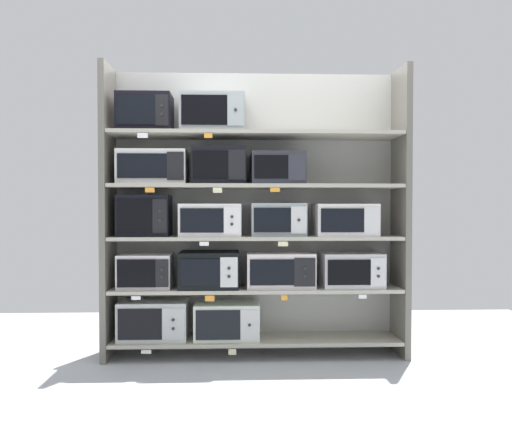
# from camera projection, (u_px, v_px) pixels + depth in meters

# --- Properties ---
(ground) EXTENTS (6.39, 6.00, 0.02)m
(ground) POSITION_uv_depth(u_px,v_px,m) (262.00, 398.00, 3.58)
(ground) COLOR #B2B7BC
(back_panel) EXTENTS (2.59, 0.04, 2.42)m
(back_panel) POSITION_uv_depth(u_px,v_px,m) (255.00, 212.00, 4.79)
(back_panel) COLOR #B2B2AD
(back_panel) RESTS_ON ground
(upright_left) EXTENTS (0.05, 0.44, 2.42)m
(upright_left) POSITION_uv_depth(u_px,v_px,m) (108.00, 212.00, 4.50)
(upright_left) COLOR #68645B
(upright_left) RESTS_ON ground
(upright_right) EXTENTS (0.05, 0.44, 2.42)m
(upright_right) POSITION_uv_depth(u_px,v_px,m) (401.00, 212.00, 4.60)
(upright_right) COLOR #68645B
(upright_right) RESTS_ON ground
(shelf_0) EXTENTS (2.39, 0.44, 0.03)m
(shelf_0) POSITION_uv_depth(u_px,v_px,m) (256.00, 340.00, 4.58)
(shelf_0) COLOR #ADA899
(shelf_0) RESTS_ON ground
(microwave_0) EXTENTS (0.56, 0.37, 0.32)m
(microwave_0) POSITION_uv_depth(u_px,v_px,m) (154.00, 320.00, 4.53)
(microwave_0) COLOR #B8BDBD
(microwave_0) RESTS_ON shelf_0
(microwave_1) EXTENTS (0.54, 0.37, 0.30)m
(microwave_1) POSITION_uv_depth(u_px,v_px,m) (227.00, 321.00, 4.56)
(microwave_1) COLOR silver
(microwave_1) RESTS_ON shelf_0
(price_tag_0) EXTENTS (0.08, 0.00, 0.03)m
(price_tag_0) POSITION_uv_depth(u_px,v_px,m) (146.00, 352.00, 4.32)
(price_tag_0) COLOR white
(price_tag_1) EXTENTS (0.06, 0.00, 0.05)m
(price_tag_1) POSITION_uv_depth(u_px,v_px,m) (232.00, 352.00, 4.34)
(price_tag_1) COLOR beige
(shelf_1) EXTENTS (2.39, 0.44, 0.03)m
(shelf_1) POSITION_uv_depth(u_px,v_px,m) (256.00, 289.00, 4.57)
(shelf_1) COLOR #ADA899
(microwave_2) EXTENTS (0.44, 0.35, 0.28)m
(microwave_2) POSITION_uv_depth(u_px,v_px,m) (146.00, 271.00, 4.52)
(microwave_2) COLOR silver
(microwave_2) RESTS_ON shelf_1
(microwave_3) EXTENTS (0.49, 0.44, 0.30)m
(microwave_3) POSITION_uv_depth(u_px,v_px,m) (209.00, 269.00, 4.54)
(microwave_3) COLOR black
(microwave_3) RESTS_ON shelf_1
(microwave_4) EXTENTS (0.56, 0.39, 0.29)m
(microwave_4) POSITION_uv_depth(u_px,v_px,m) (280.00, 270.00, 4.57)
(microwave_4) COLOR silver
(microwave_4) RESTS_ON shelf_1
(microwave_5) EXTENTS (0.50, 0.42, 0.29)m
(microwave_5) POSITION_uv_depth(u_px,v_px,m) (351.00, 270.00, 4.59)
(microwave_5) COLOR #B9B9BE
(microwave_5) RESTS_ON shelf_1
(price_tag_2) EXTENTS (0.07, 0.00, 0.03)m
(price_tag_2) POSITION_uv_depth(u_px,v_px,m) (136.00, 298.00, 4.30)
(price_tag_2) COLOR white
(price_tag_3) EXTENTS (0.08, 0.00, 0.04)m
(price_tag_3) POSITION_uv_depth(u_px,v_px,m) (210.00, 298.00, 4.33)
(price_tag_3) COLOR orange
(price_tag_4) EXTENTS (0.05, 0.00, 0.04)m
(price_tag_4) POSITION_uv_depth(u_px,v_px,m) (284.00, 298.00, 4.35)
(price_tag_4) COLOR orange
(price_tag_5) EXTENTS (0.07, 0.00, 0.03)m
(price_tag_5) POSITION_uv_depth(u_px,v_px,m) (363.00, 297.00, 4.37)
(price_tag_5) COLOR white
(shelf_2) EXTENTS (2.39, 0.44, 0.03)m
(shelf_2) POSITION_uv_depth(u_px,v_px,m) (256.00, 238.00, 4.56)
(shelf_2) COLOR #ADA899
(microwave_6) EXTENTS (0.42, 0.35, 0.34)m
(microwave_6) POSITION_uv_depth(u_px,v_px,m) (145.00, 216.00, 4.51)
(microwave_6) COLOR black
(microwave_6) RESTS_ON shelf_2
(microwave_7) EXTENTS (0.51, 0.41, 0.27)m
(microwave_7) POSITION_uv_depth(u_px,v_px,m) (211.00, 220.00, 4.53)
(microwave_7) COLOR white
(microwave_7) RESTS_ON shelf_2
(microwave_8) EXTENTS (0.45, 0.35, 0.27)m
(microwave_8) POSITION_uv_depth(u_px,v_px,m) (278.00, 220.00, 4.55)
(microwave_8) COLOR #98A1A4
(microwave_8) RESTS_ON shelf_2
(microwave_9) EXTENTS (0.51, 0.41, 0.27)m
(microwave_9) POSITION_uv_depth(u_px,v_px,m) (345.00, 220.00, 4.58)
(microwave_9) COLOR silver
(microwave_9) RESTS_ON shelf_2
(price_tag_6) EXTENTS (0.07, 0.00, 0.03)m
(price_tag_6) POSITION_uv_depth(u_px,v_px,m) (204.00, 244.00, 4.31)
(price_tag_6) COLOR white
(price_tag_7) EXTENTS (0.08, 0.00, 0.04)m
(price_tag_7) POSITION_uv_depth(u_px,v_px,m) (283.00, 244.00, 4.34)
(price_tag_7) COLOR beige
(shelf_3) EXTENTS (2.39, 0.44, 0.03)m
(shelf_3) POSITION_uv_depth(u_px,v_px,m) (256.00, 186.00, 4.54)
(shelf_3) COLOR #ADA899
(microwave_10) EXTENTS (0.56, 0.33, 0.28)m
(microwave_10) POSITION_uv_depth(u_px,v_px,m) (153.00, 167.00, 4.50)
(microwave_10) COLOR silver
(microwave_10) RESTS_ON shelf_3
(microwave_11) EXTENTS (0.45, 0.36, 0.30)m
(microwave_11) POSITION_uv_depth(u_px,v_px,m) (219.00, 166.00, 4.52)
(microwave_11) COLOR black
(microwave_11) RESTS_ON shelf_3
(microwave_12) EXTENTS (0.44, 0.43, 0.26)m
(microwave_12) POSITION_uv_depth(u_px,v_px,m) (277.00, 169.00, 4.54)
(microwave_12) COLOR #2B2C35
(microwave_12) RESTS_ON shelf_3
(price_tag_8) EXTENTS (0.07, 0.00, 0.04)m
(price_tag_8) POSITION_uv_depth(u_px,v_px,m) (150.00, 190.00, 4.29)
(price_tag_8) COLOR orange
(price_tag_9) EXTENTS (0.07, 0.00, 0.04)m
(price_tag_9) POSITION_uv_depth(u_px,v_px,m) (217.00, 190.00, 4.31)
(price_tag_9) COLOR beige
(price_tag_10) EXTENTS (0.08, 0.00, 0.03)m
(price_tag_10) POSITION_uv_depth(u_px,v_px,m) (275.00, 190.00, 4.32)
(price_tag_10) COLOR orange
(shelf_4) EXTENTS (2.39, 0.44, 0.03)m
(shelf_4) POSITION_uv_depth(u_px,v_px,m) (256.00, 135.00, 4.53)
(shelf_4) COLOR #ADA899
(microwave_13) EXTENTS (0.44, 0.35, 0.31)m
(microwave_13) POSITION_uv_depth(u_px,v_px,m) (145.00, 114.00, 4.49)
(microwave_13) COLOR black
(microwave_13) RESTS_ON shelf_4
(microwave_14) EXTENTS (0.53, 0.39, 0.31)m
(microwave_14) POSITION_uv_depth(u_px,v_px,m) (213.00, 114.00, 4.51)
(microwave_14) COLOR #9DA6A8
(microwave_14) RESTS_ON shelf_4
(price_tag_11) EXTENTS (0.08, 0.00, 0.04)m
(price_tag_11) POSITION_uv_depth(u_px,v_px,m) (143.00, 135.00, 4.27)
(price_tag_11) COLOR white
(price_tag_12) EXTENTS (0.07, 0.00, 0.04)m
(price_tag_12) POSITION_uv_depth(u_px,v_px,m) (208.00, 136.00, 4.29)
(price_tag_12) COLOR orange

